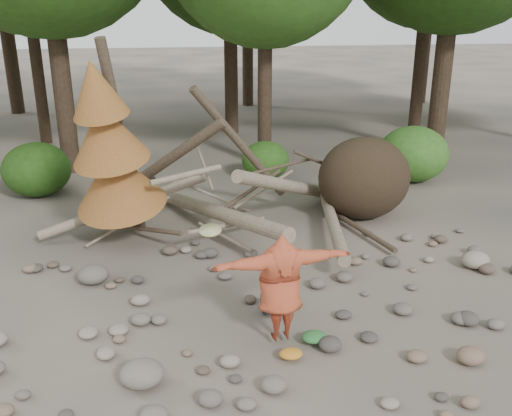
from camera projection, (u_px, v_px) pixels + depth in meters
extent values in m
plane|color=#514C44|center=(294.00, 316.00, 9.53)|extent=(120.00, 120.00, 0.00)
ellipsoid|color=#332619|center=(364.00, 178.00, 13.54)|extent=(2.20, 1.87, 1.98)
cylinder|color=gray|center=(216.00, 212.00, 12.64)|extent=(2.61, 5.11, 1.08)
cylinder|color=gray|center=(291.00, 186.00, 13.23)|extent=(3.18, 3.71, 1.90)
cylinder|color=brown|center=(159.00, 166.00, 13.02)|extent=(3.08, 1.91, 2.49)
cylinder|color=gray|center=(331.00, 217.00, 12.88)|extent=(1.13, 4.98, 0.43)
cylinder|color=brown|center=(240.00, 144.00, 13.33)|extent=(2.39, 1.03, 2.89)
cylinder|color=gray|center=(124.00, 205.00, 12.59)|extent=(3.71, 0.86, 1.20)
cylinder|color=#4C3F30|center=(147.00, 229.00, 12.33)|extent=(1.52, 1.70, 0.49)
cylinder|color=gray|center=(264.00, 189.00, 13.37)|extent=(1.57, 0.85, 0.69)
cylinder|color=#4C3F30|center=(325.00, 164.00, 13.92)|extent=(1.92, 1.25, 1.10)
cylinder|color=gray|center=(204.00, 165.00, 12.75)|extent=(0.37, 1.42, 0.85)
cylinder|color=#4C3F30|center=(360.00, 229.00, 12.75)|extent=(0.79, 2.54, 0.12)
cylinder|color=gray|center=(227.00, 225.00, 12.14)|extent=(1.78, 1.11, 0.29)
cylinder|color=#4C3F30|center=(123.00, 141.00, 11.90)|extent=(0.67, 1.13, 4.35)
cone|color=brown|center=(117.00, 178.00, 11.83)|extent=(2.06, 2.13, 1.86)
cone|color=brown|center=(106.00, 133.00, 11.28)|extent=(1.71, 1.78, 1.65)
cone|color=brown|center=(96.00, 88.00, 10.79)|extent=(1.23, 1.30, 1.41)
cylinder|color=#38281C|center=(55.00, 19.00, 16.13)|extent=(0.56, 0.56, 8.96)
cylinder|color=#38281C|center=(265.00, 50.00, 17.00)|extent=(0.44, 0.44, 7.14)
cylinder|color=#38281C|center=(449.00, 9.00, 17.99)|extent=(0.60, 0.60, 9.45)
cylinder|color=#38281C|center=(33.00, 37.00, 19.88)|extent=(0.42, 0.42, 7.56)
cylinder|color=#38281C|center=(230.00, 20.00, 21.34)|extent=(0.52, 0.52, 8.54)
cylinder|color=#38281C|center=(424.00, 26.00, 22.08)|extent=(0.50, 0.50, 8.12)
cylinder|color=#38281C|center=(3.00, 4.00, 25.22)|extent=(0.62, 0.62, 9.66)
cylinder|color=#38281C|center=(247.00, 14.00, 27.37)|extent=(0.54, 0.54, 8.75)
cylinder|color=#38281C|center=(428.00, 23.00, 28.30)|extent=(0.46, 0.46, 7.84)
ellipsoid|color=#234A13|center=(37.00, 169.00, 15.21)|extent=(1.80, 1.80, 1.44)
ellipsoid|color=#2F5E1B|center=(265.00, 160.00, 16.70)|extent=(1.40, 1.40, 1.12)
ellipsoid|color=#3A7022|center=(413.00, 154.00, 16.45)|extent=(2.00, 2.00, 1.60)
imported|color=#AF4427|center=(281.00, 287.00, 8.49)|extent=(2.15, 0.80, 1.71)
cylinder|color=tan|center=(210.00, 230.00, 7.44)|extent=(0.39, 0.39, 0.11)
cube|color=black|center=(273.00, 307.00, 9.54)|extent=(0.40, 0.27, 0.26)
ellipsoid|color=#2C6E31|center=(314.00, 340.00, 8.71)|extent=(0.39, 0.33, 0.15)
ellipsoid|color=#BE7A20|center=(291.00, 357.00, 8.32)|extent=(0.34, 0.28, 0.13)
ellipsoid|color=slate|center=(142.00, 374.00, 7.74)|extent=(0.61, 0.55, 0.36)
ellipsoid|color=#7B604D|center=(471.00, 356.00, 8.24)|extent=(0.41, 0.37, 0.25)
ellipsoid|color=gray|center=(475.00, 260.00, 11.19)|extent=(0.55, 0.50, 0.33)
ellipsoid|color=#645D54|center=(93.00, 274.00, 10.58)|extent=(0.58, 0.52, 0.35)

